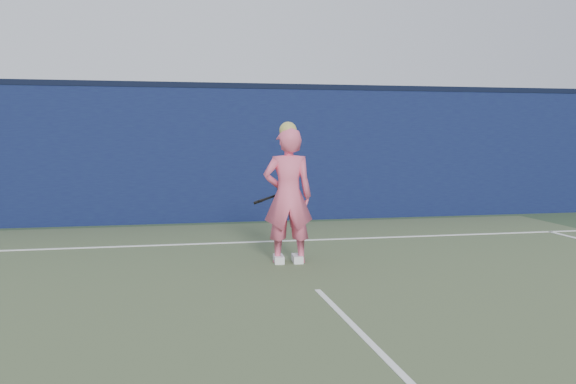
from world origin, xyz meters
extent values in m
plane|color=#2D4128|center=(0.00, 0.00, 0.00)|extent=(80.00, 80.00, 0.00)
cube|color=#0D123D|center=(0.00, 6.50, 1.25)|extent=(24.00, 0.40, 2.50)
cube|color=black|center=(0.00, 6.50, 2.55)|extent=(24.00, 0.42, 0.10)
imported|color=#EF5D7F|center=(-0.02, 2.45, 0.86)|extent=(0.65, 0.46, 1.72)
sphere|color=tan|center=(-0.02, 2.45, 1.69)|extent=(0.22, 0.22, 0.22)
cube|color=white|center=(0.10, 2.44, 0.05)|extent=(0.14, 0.29, 0.10)
cube|color=white|center=(-0.14, 2.46, 0.05)|extent=(0.14, 0.29, 0.10)
torus|color=black|center=(0.06, 2.94, 0.86)|extent=(0.33, 0.21, 0.34)
torus|color=#C5CA13|center=(0.06, 2.94, 0.86)|extent=(0.26, 0.16, 0.28)
cylinder|color=beige|center=(0.06, 2.94, 0.86)|extent=(0.26, 0.16, 0.28)
cylinder|color=black|center=(-0.19, 2.90, 0.79)|extent=(0.30, 0.13, 0.11)
cylinder|color=black|center=(-0.33, 2.88, 0.75)|extent=(0.14, 0.08, 0.07)
cube|color=white|center=(0.00, 4.00, 0.01)|extent=(11.00, 0.08, 0.01)
camera|label=1|loc=(-1.54, -5.06, 1.61)|focal=38.00mm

